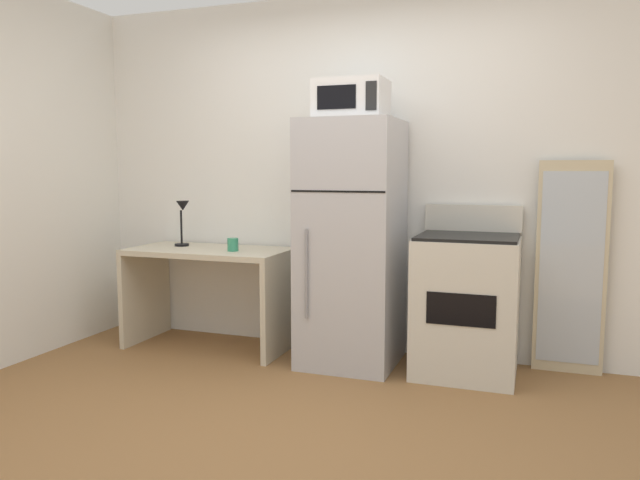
# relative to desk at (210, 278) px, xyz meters

# --- Properties ---
(ground_plane) EXTENTS (12.00, 12.00, 0.00)m
(ground_plane) POSITION_rel_desk_xyz_m (1.09, -1.32, -0.53)
(ground_plane) COLOR olive
(wall_back_white) EXTENTS (5.00, 0.10, 2.60)m
(wall_back_white) POSITION_rel_desk_xyz_m (1.09, 0.38, 0.77)
(wall_back_white) COLOR white
(wall_back_white) RESTS_ON ground
(desk) EXTENTS (1.21, 0.62, 0.75)m
(desk) POSITION_rel_desk_xyz_m (0.00, 0.00, 0.00)
(desk) COLOR beige
(desk) RESTS_ON ground
(desk_lamp) EXTENTS (0.14, 0.12, 0.35)m
(desk_lamp) POSITION_rel_desk_xyz_m (-0.26, 0.06, 0.46)
(desk_lamp) COLOR black
(desk_lamp) RESTS_ON desk
(coffee_mug) EXTENTS (0.08, 0.08, 0.09)m
(coffee_mug) POSITION_rel_desk_xyz_m (0.24, -0.06, 0.27)
(coffee_mug) COLOR #338C66
(coffee_mug) RESTS_ON desk
(refrigerator) EXTENTS (0.63, 0.67, 1.67)m
(refrigerator) POSITION_rel_desk_xyz_m (1.12, -0.01, 0.31)
(refrigerator) COLOR #B7B7BC
(refrigerator) RESTS_ON ground
(microwave) EXTENTS (0.46, 0.35, 0.26)m
(microwave) POSITION_rel_desk_xyz_m (1.12, -0.04, 1.27)
(microwave) COLOR silver
(microwave) RESTS_ON refrigerator
(oven_range) EXTENTS (0.65, 0.61, 1.10)m
(oven_range) POSITION_rel_desk_xyz_m (1.90, 0.01, -0.06)
(oven_range) COLOR beige
(oven_range) RESTS_ON ground
(leaning_mirror) EXTENTS (0.44, 0.03, 1.40)m
(leaning_mirror) POSITION_rel_desk_xyz_m (2.53, 0.27, 0.17)
(leaning_mirror) COLOR #C6B793
(leaning_mirror) RESTS_ON ground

